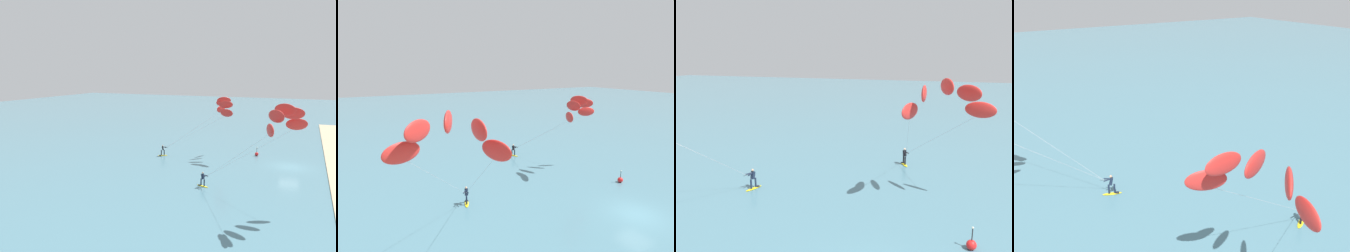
{
  "view_description": "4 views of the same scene",
  "coord_description": "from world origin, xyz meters",
  "views": [
    {
      "loc": [
        -45.68,
        -1.62,
        12.78
      ],
      "look_at": [
        -7.75,
        14.7,
        5.86
      ],
      "focal_mm": 34.74,
      "sensor_mm": 36.0,
      "label": 1
    },
    {
      "loc": [
        -19.41,
        -12.3,
        12.01
      ],
      "look_at": [
        -6.12,
        11.81,
        6.04
      ],
      "focal_mm": 28.17,
      "sensor_mm": 36.0,
      "label": 2
    },
    {
      "loc": [
        2.76,
        -13.07,
        10.67
      ],
      "look_at": [
        -5.49,
        12.13,
        4.87
      ],
      "focal_mm": 35.95,
      "sensor_mm": 36.0,
      "label": 3
    },
    {
      "loc": [
        12.91,
        -0.49,
        15.88
      ],
      "look_at": [
        -8.82,
        13.21,
        5.87
      ],
      "focal_mm": 40.4,
      "sensor_mm": 36.0,
      "label": 4
    }
  ],
  "objects": [
    {
      "name": "kitesurfer_mid_water",
      "position": [
        2.21,
        10.18,
        7.45
      ],
      "size": [
        7.47,
        11.19,
        9.05
      ],
      "color": "yellow",
      "rests_on": "ground"
    },
    {
      "name": "marker_buoy",
      "position": [
        4.26,
        5.02,
        0.3
      ],
      "size": [
        0.56,
        0.56,
        1.38
      ],
      "color": "red",
      "rests_on": "ground"
    }
  ]
}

